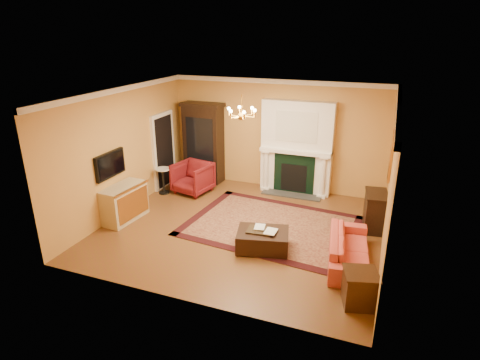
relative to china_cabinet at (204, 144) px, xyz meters
The scene contains 26 objects.
floor 3.44m from the china_cabinet, 49.83° to the right, with size 6.00×5.50×0.02m, color brown.
ceiling 3.78m from the china_cabinet, 49.83° to the right, with size 6.00×5.50×0.02m, color silver.
wall_back 2.16m from the china_cabinet, ahead, with size 6.00×0.02×3.00m, color #BB8443.
wall_front 5.67m from the china_cabinet, 68.18° to the right, with size 6.00×0.02×3.00m, color #BB8443.
wall_left 2.68m from the china_cabinet, 110.03° to the right, with size 0.02×5.50×3.00m, color #BB8443.
wall_right 5.70m from the china_cabinet, 25.97° to the right, with size 0.02×5.50×3.00m, color #BB8443.
fireplace 2.71m from the china_cabinet, ahead, with size 1.90×0.70×2.50m.
crown_molding 3.19m from the china_cabinet, 36.11° to the right, with size 6.00×5.50×0.12m.
doorway 1.16m from the china_cabinet, 137.17° to the right, with size 0.08×1.05×2.10m.
tv_panel 3.21m from the china_cabinet, 105.28° to the right, with size 0.09×0.95×0.58m.
gilt_mirror 5.21m from the china_cabinet, 12.13° to the right, with size 0.06×0.76×1.05m.
chandelier 3.59m from the china_cabinet, 49.83° to the right, with size 0.63×0.55×0.53m.
oriental_rug 3.62m from the china_cabinet, 38.56° to the right, with size 3.73×2.80×0.01m, color #3E0D0E.
china_cabinet is the anchor object (origin of this frame).
wingback_armchair 1.17m from the china_cabinet, 83.54° to the right, with size 0.90×0.84×0.92m, color maroon.
pedestal_table 1.60m from the china_cabinet, 114.35° to the right, with size 0.40×0.40×0.72m.
commode 3.18m from the china_cabinet, 101.68° to the right, with size 0.53×1.13×0.84m, color #CBB494.
coral_sofa 5.51m from the china_cabinet, 34.08° to the right, with size 1.89×0.55×0.74m, color #CB4240.
end_table 6.52m from the china_cabinet, 41.83° to the right, with size 0.49×0.49×0.57m, color #361E0E.
console_table 5.15m from the china_cabinet, 16.82° to the right, with size 0.43×0.75×0.83m, color black.
leather_ottoman 4.36m from the china_cabinet, 48.49° to the right, with size 1.03×0.75×0.38m, color black.
ottoman_tray 4.28m from the china_cabinet, 49.34° to the right, with size 0.48×0.37×0.03m, color black.
book_a 4.13m from the china_cabinet, 50.04° to the right, with size 0.21×0.03×0.28m, color gray.
book_b 4.35m from the china_cabinet, 48.19° to the right, with size 0.23×0.02×0.31m, color gray.
topiary_left 2.18m from the china_cabinet, ahead, with size 0.15×0.15×0.40m.
topiary_right 3.30m from the china_cabinet, ahead, with size 0.16×0.16×0.42m.
Camera 1 is at (2.84, -7.58, 4.23)m, focal length 30.00 mm.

